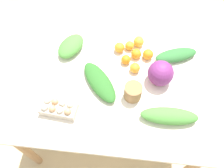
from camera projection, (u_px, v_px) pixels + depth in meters
ground_plane at (112, 124)px, 2.16m from camera, size 8.00×8.00×0.00m
dining_table at (112, 92)px, 1.61m from camera, size 1.36×0.96×0.75m
cabbage_purple at (161, 73)px, 1.48m from camera, size 0.18×0.18×0.18m
egg_carton at (58, 108)px, 1.39m from camera, size 0.25×0.14×0.09m
paper_bag at (133, 92)px, 1.44m from camera, size 0.12×0.12×0.11m
greens_bunch_kale at (176, 55)px, 1.63m from camera, size 0.34×0.22×0.07m
greens_bunch_chard at (99, 81)px, 1.51m from camera, size 0.33×0.38×0.07m
greens_bunch_scallion at (169, 116)px, 1.36m from camera, size 0.37×0.13×0.09m
greens_bunch_dandelion at (71, 46)px, 1.66m from camera, size 0.24×0.29×0.09m
orange_0 at (136, 54)px, 1.63m from camera, size 0.08×0.08×0.08m
orange_1 at (148, 54)px, 1.62m from camera, size 0.08×0.08×0.08m
orange_2 at (126, 60)px, 1.60m from camera, size 0.07×0.07×0.07m
orange_3 at (135, 68)px, 1.56m from camera, size 0.07×0.07×0.07m
orange_4 at (139, 42)px, 1.69m from camera, size 0.08×0.08×0.08m
orange_5 at (119, 47)px, 1.66m from camera, size 0.08×0.08×0.08m
orange_6 at (130, 46)px, 1.67m from camera, size 0.07×0.07×0.07m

